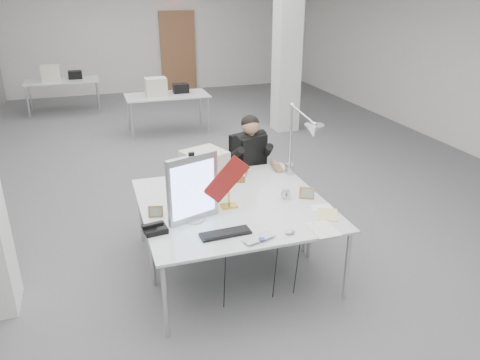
% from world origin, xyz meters
% --- Properties ---
extents(room_shell, '(10.04, 14.04, 3.24)m').
position_xyz_m(room_shell, '(0.04, 0.13, 1.69)').
color(room_shell, '#545457').
rests_on(room_shell, ground).
extents(desk_main, '(1.80, 0.90, 0.02)m').
position_xyz_m(desk_main, '(0.00, -2.50, 0.74)').
color(desk_main, silver).
rests_on(desk_main, room_shell).
extents(desk_second, '(1.80, 0.90, 0.02)m').
position_xyz_m(desk_second, '(0.00, -1.60, 0.74)').
color(desk_second, silver).
rests_on(desk_second, room_shell).
extents(bg_desk_a, '(1.60, 0.80, 0.02)m').
position_xyz_m(bg_desk_a, '(0.20, 3.00, 0.74)').
color(bg_desk_a, silver).
rests_on(bg_desk_a, room_shell).
extents(bg_desk_b, '(1.60, 0.80, 0.02)m').
position_xyz_m(bg_desk_b, '(-1.80, 5.20, 0.74)').
color(bg_desk_b, silver).
rests_on(bg_desk_b, room_shell).
extents(office_chair, '(0.72, 0.72, 1.13)m').
position_xyz_m(office_chair, '(0.53, -0.98, 0.57)').
color(office_chair, black).
rests_on(office_chair, room_shell).
extents(seated_person, '(0.62, 0.69, 0.84)m').
position_xyz_m(seated_person, '(0.53, -1.03, 0.90)').
color(seated_person, black).
rests_on(seated_person, office_chair).
extents(monitor, '(0.50, 0.21, 0.63)m').
position_xyz_m(monitor, '(-0.45, -2.28, 1.07)').
color(monitor, '#A5A5A9').
rests_on(monitor, desk_main).
extents(pennant, '(0.42, 0.11, 0.46)m').
position_xyz_m(pennant, '(-0.14, -2.32, 1.13)').
color(pennant, maroon).
rests_on(pennant, monitor).
extents(keyboard, '(0.45, 0.17, 0.02)m').
position_xyz_m(keyboard, '(-0.25, -2.64, 0.77)').
color(keyboard, black).
rests_on(keyboard, desk_main).
extents(laptop, '(0.33, 0.26, 0.02)m').
position_xyz_m(laptop, '(0.01, -2.85, 0.77)').
color(laptop, silver).
rests_on(laptop, desk_main).
extents(mouse, '(0.10, 0.07, 0.04)m').
position_xyz_m(mouse, '(0.29, -2.80, 0.77)').
color(mouse, '#A4A4A9').
rests_on(mouse, desk_main).
extents(bankers_lamp, '(0.30, 0.19, 0.32)m').
position_xyz_m(bankers_lamp, '(-0.06, -2.12, 0.91)').
color(bankers_lamp, '#B37938').
rests_on(bankers_lamp, desk_main).
extents(desk_phone, '(0.22, 0.20, 0.05)m').
position_xyz_m(desk_phone, '(-0.82, -2.40, 0.78)').
color(desk_phone, black).
rests_on(desk_phone, desk_main).
extents(picture_frame_left, '(0.14, 0.07, 0.11)m').
position_xyz_m(picture_frame_left, '(-0.77, -2.12, 0.81)').
color(picture_frame_left, '#A77248').
rests_on(picture_frame_left, desk_main).
extents(picture_frame_right, '(0.15, 0.10, 0.12)m').
position_xyz_m(picture_frame_right, '(0.74, -2.18, 0.81)').
color(picture_frame_right, '#AB734A').
rests_on(picture_frame_right, desk_main).
extents(desk_clock, '(0.10, 0.07, 0.10)m').
position_xyz_m(desk_clock, '(0.54, -2.12, 0.81)').
color(desk_clock, silver).
rests_on(desk_clock, desk_main).
extents(paper_stack_a, '(0.22, 0.31, 0.01)m').
position_xyz_m(paper_stack_a, '(0.60, -2.82, 0.76)').
color(paper_stack_a, silver).
rests_on(paper_stack_a, desk_main).
extents(paper_stack_b, '(0.28, 0.31, 0.01)m').
position_xyz_m(paper_stack_b, '(0.77, -2.58, 0.76)').
color(paper_stack_b, '#D9C781').
rests_on(paper_stack_b, desk_main).
extents(paper_stack_c, '(0.22, 0.17, 0.01)m').
position_xyz_m(paper_stack_c, '(0.79, -2.43, 0.76)').
color(paper_stack_c, white).
rests_on(paper_stack_c, desk_main).
extents(beige_monitor, '(0.51, 0.50, 0.38)m').
position_xyz_m(beige_monitor, '(-0.15, -1.53, 0.95)').
color(beige_monitor, beige).
rests_on(beige_monitor, desk_second).
extents(architect_lamp, '(0.39, 0.72, 0.88)m').
position_xyz_m(architect_lamp, '(0.84, -1.77, 1.20)').
color(architect_lamp, '#B3B2B7').
rests_on(architect_lamp, desk_second).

